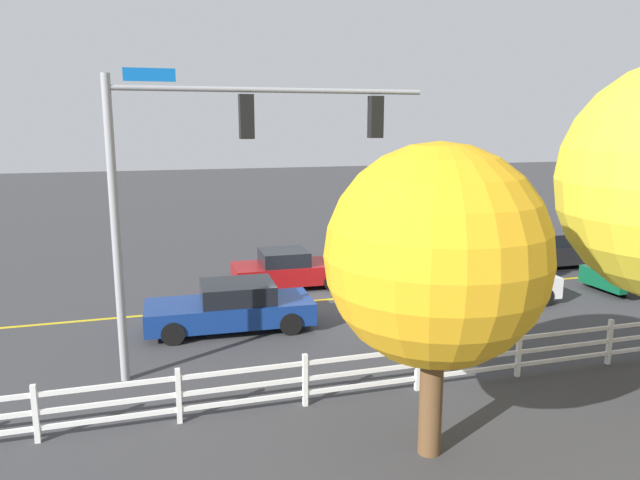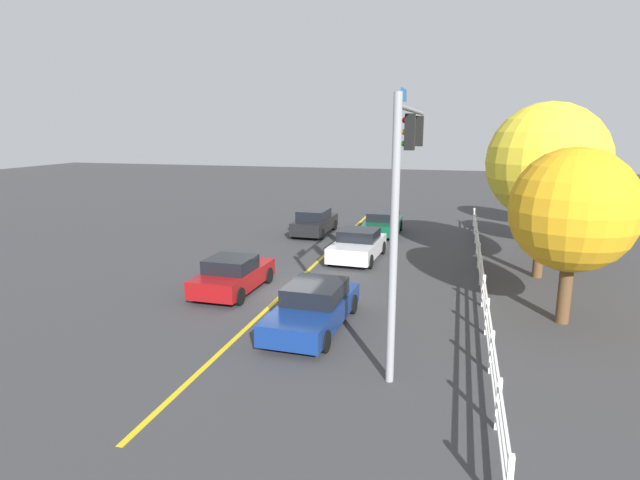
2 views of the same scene
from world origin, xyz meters
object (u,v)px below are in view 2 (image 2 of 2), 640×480
(car_2, at_px, (314,307))
(car_4, at_px, (233,275))
(tree_3, at_px, (577,159))
(tree_0, at_px, (547,163))
(car_0, at_px, (383,223))
(tree_1, at_px, (585,178))
(tree_2, at_px, (573,210))
(car_1, at_px, (315,222))
(car_3, at_px, (358,245))

(car_2, bearing_deg, car_4, -121.40)
(tree_3, bearing_deg, tree_0, -17.23)
(car_0, bearing_deg, tree_3, 100.82)
(car_4, xyz_separation_m, tree_0, (-5.13, 11.49, 4.11))
(tree_1, height_order, tree_3, tree_3)
(tree_0, distance_m, tree_2, 5.41)
(car_0, distance_m, car_2, 14.91)
(car_0, xyz_separation_m, car_4, (12.28, -3.92, 0.02))
(car_2, distance_m, tree_2, 8.56)
(car_4, bearing_deg, tree_0, -64.90)
(car_0, height_order, tree_0, tree_0)
(car_1, height_order, tree_3, tree_3)
(car_2, relative_size, tree_1, 0.89)
(car_0, bearing_deg, car_3, -3.85)
(car_2, distance_m, tree_3, 20.43)
(car_4, xyz_separation_m, tree_3, (-14.51, 14.40, 3.73))
(car_0, xyz_separation_m, car_3, (6.16, -0.28, 0.04))
(car_4, distance_m, tree_0, 13.24)
(car_4, bearing_deg, car_0, -16.69)
(car_2, bearing_deg, tree_3, 150.97)
(car_4, distance_m, tree_1, 16.96)
(car_0, distance_m, tree_1, 10.83)
(car_2, xyz_separation_m, car_4, (-2.63, -3.93, -0.01))
(car_1, distance_m, tree_0, 13.57)
(car_2, height_order, tree_2, tree_2)
(car_0, bearing_deg, car_2, -1.19)
(tree_3, bearing_deg, car_4, -44.77)
(tree_1, distance_m, tree_3, 5.28)
(car_4, xyz_separation_m, tree_2, (0.17, 11.56, 3.00))
(tree_1, xyz_separation_m, tree_3, (-5.22, 0.57, 0.54))
(tree_0, bearing_deg, tree_2, 0.77)
(car_4, bearing_deg, car_2, -122.74)
(car_1, relative_size, tree_1, 0.80)
(car_3, bearing_deg, tree_1, 110.41)
(car_0, relative_size, tree_3, 0.66)
(tree_0, bearing_deg, car_2, -44.22)
(car_4, bearing_deg, car_1, 0.67)
(tree_1, height_order, tree_2, tree_2)
(tree_1, bearing_deg, car_4, -56.10)
(car_2, height_order, car_3, car_3)
(car_3, relative_size, tree_3, 0.69)
(car_2, xyz_separation_m, tree_3, (-17.15, 10.46, 3.73))
(car_1, distance_m, car_3, 6.26)
(car_0, xyz_separation_m, tree_3, (-2.24, 10.47, 3.75))
(car_2, bearing_deg, tree_0, 138.14)
(car_3, bearing_deg, tree_3, 131.07)
(car_3, distance_m, tree_1, 11.13)
(car_3, height_order, car_4, car_3)
(car_1, height_order, car_4, car_1)
(car_4, bearing_deg, car_3, -29.74)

